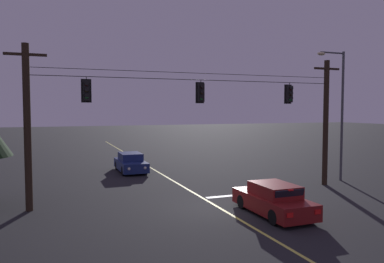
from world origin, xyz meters
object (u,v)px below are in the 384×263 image
object	(u,v)px
street_lamp_corner	(339,104)
traffic_light_leftmost	(87,90)
traffic_light_left_inner	(201,92)
traffic_light_centre	(290,94)
car_waiting_near_lane	(273,200)
car_oncoming_lead	(131,163)

from	to	relation	value
street_lamp_corner	traffic_light_leftmost	bearing A→B (deg)	-177.15
traffic_light_left_inner	street_lamp_corner	distance (m)	9.88
traffic_light_centre	car_waiting_near_lane	xyz separation A→B (m)	(-3.92, -4.46, -4.86)
car_waiting_near_lane	car_oncoming_lead	bearing A→B (deg)	104.89
street_lamp_corner	car_waiting_near_lane	bearing A→B (deg)	-147.45
traffic_light_leftmost	street_lamp_corner	bearing A→B (deg)	2.85
traffic_light_centre	car_oncoming_lead	size ratio (longest dim) A/B	0.28
traffic_light_leftmost	car_oncoming_lead	size ratio (longest dim) A/B	0.28
car_oncoming_lead	street_lamp_corner	size ratio (longest dim) A/B	0.53
traffic_light_leftmost	traffic_light_left_inner	distance (m)	5.83
traffic_light_left_inner	traffic_light_centre	xyz separation A→B (m)	(5.53, 0.00, 0.00)
traffic_light_centre	street_lamp_corner	size ratio (longest dim) A/B	0.15
traffic_light_leftmost	traffic_light_centre	world-z (taller)	same
traffic_light_centre	street_lamp_corner	distance (m)	4.40
traffic_light_centre	car_oncoming_lead	bearing A→B (deg)	129.86
street_lamp_corner	traffic_light_centre	bearing A→B (deg)	-169.70
traffic_light_leftmost	car_oncoming_lead	distance (m)	10.91
car_waiting_near_lane	traffic_light_centre	bearing A→B (deg)	48.71
traffic_light_left_inner	car_oncoming_lead	size ratio (longest dim) A/B	0.28
traffic_light_centre	car_oncoming_lead	distance (m)	12.66
traffic_light_left_inner	street_lamp_corner	world-z (taller)	street_lamp_corner
traffic_light_left_inner	traffic_light_centre	bearing A→B (deg)	0.00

